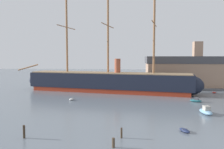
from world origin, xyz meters
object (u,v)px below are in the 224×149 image
object	(u,v)px
seagull_in_flight	(144,50)
dockside_warehouse_right	(204,72)
dinghy_foreground_right	(185,130)
motorboat_mid_right	(206,111)
tall_ship	(108,82)
mooring_piling_nearest	(24,132)
dinghy_far_right	(214,92)
mooring_piling_right_pair	(113,143)
mooring_piling_left_pair	(121,133)
motorboat_alongside_stern	(196,100)
motorboat_far_left	(47,89)
dinghy_alongside_bow	(71,99)

from	to	relation	value
seagull_in_flight	dockside_warehouse_right	bearing A→B (deg)	57.46
dinghy_foreground_right	motorboat_mid_right	bearing A→B (deg)	59.38
tall_ship	mooring_piling_nearest	distance (m)	46.14
dinghy_foreground_right	dinghy_far_right	world-z (taller)	dinghy_foreground_right
motorboat_mid_right	seagull_in_flight	xyz separation A→B (m)	(-12.79, 2.04, 12.83)
mooring_piling_nearest	mooring_piling_right_pair	world-z (taller)	mooring_piling_nearest
motorboat_mid_right	mooring_piling_left_pair	xyz separation A→B (m)	(-16.96, -15.44, 0.14)
seagull_in_flight	mooring_piling_left_pair	bearing A→B (deg)	-103.40
mooring_piling_right_pair	mooring_piling_nearest	bearing A→B (deg)	170.03
dockside_warehouse_right	seagull_in_flight	size ratio (longest dim) A/B	45.52
motorboat_mid_right	mooring_piling_right_pair	xyz separation A→B (m)	(-17.86, -19.06, 0.01)
motorboat_alongside_stern	mooring_piling_right_pair	size ratio (longest dim) A/B	2.50
motorboat_alongside_stern	dinghy_far_right	bearing A→B (deg)	56.97
dinghy_foreground_right	mooring_piling_left_pair	distance (m)	10.50
mooring_piling_right_pair	dinghy_far_right	bearing A→B (deg)	58.19
mooring_piling_right_pair	seagull_in_flight	bearing A→B (deg)	76.49
dinghy_foreground_right	mooring_piling_left_pair	xyz separation A→B (m)	(-9.89, -3.50, 0.50)
dinghy_foreground_right	mooring_piling_left_pair	bearing A→B (deg)	-160.49
mooring_piling_right_pair	seagull_in_flight	xyz separation A→B (m)	(5.07, 21.10, 12.83)
motorboat_alongside_stern	motorboat_far_left	size ratio (longest dim) A/B	0.79
motorboat_alongside_stern	dockside_warehouse_right	xyz separation A→B (m)	(11.00, 28.74, 5.66)
tall_ship	seagull_in_flight	xyz separation A→B (m)	(10.70, -26.67, 9.94)
seagull_in_flight	motorboat_alongside_stern	bearing A→B (deg)	37.41
dinghy_foreground_right	dockside_warehouse_right	size ratio (longest dim) A/B	0.05
tall_ship	dockside_warehouse_right	distance (m)	38.42
dinghy_foreground_right	dinghy_far_right	size ratio (longest dim) A/B	1.31
dinghy_far_right	mooring_piling_nearest	xyz separation A→B (m)	(-43.23, -45.85, 0.75)
motorboat_mid_right	seagull_in_flight	size ratio (longest dim) A/B	4.28
motorboat_far_left	mooring_piling_left_pair	distance (m)	54.44
tall_ship	motorboat_far_left	world-z (taller)	tall_ship
tall_ship	motorboat_alongside_stern	size ratio (longest dim) A/B	20.72
mooring_piling_nearest	mooring_piling_left_pair	world-z (taller)	mooring_piling_nearest
dockside_warehouse_right	seagull_in_flight	bearing A→B (deg)	-122.54
mooring_piling_nearest	mooring_piling_right_pair	size ratio (longest dim) A/B	1.49
mooring_piling_nearest	mooring_piling_right_pair	bearing A→B (deg)	-9.97
dinghy_alongside_bow	motorboat_alongside_stern	distance (m)	33.63
tall_ship	seagull_in_flight	distance (m)	30.41
dinghy_far_right	dockside_warehouse_right	bearing A→B (deg)	87.66
seagull_in_flight	mooring_piling_nearest	bearing A→B (deg)	-134.45
mooring_piling_left_pair	motorboat_far_left	bearing A→B (deg)	122.15
mooring_piling_nearest	dinghy_foreground_right	bearing A→B (deg)	11.19
motorboat_mid_right	dockside_warehouse_right	xyz separation A→B (m)	(12.55, 41.76, 5.46)
motorboat_alongside_stern	mooring_piling_left_pair	size ratio (longest dim) A/B	2.09
tall_ship	seagull_in_flight	world-z (taller)	tall_ship
dinghy_far_right	dinghy_foreground_right	bearing A→B (deg)	-114.94
motorboat_far_left	mooring_piling_right_pair	distance (m)	57.08
dinghy_alongside_bow	seagull_in_flight	distance (m)	25.68
motorboat_mid_right	seagull_in_flight	distance (m)	18.24
dinghy_foreground_right	dinghy_alongside_bow	size ratio (longest dim) A/B	1.06
motorboat_alongside_stern	mooring_piling_left_pair	bearing A→B (deg)	-123.04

